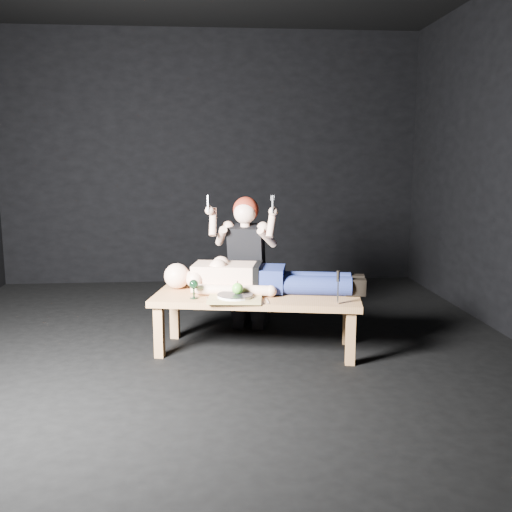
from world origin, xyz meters
The scene contains 13 objects.
ground centered at (0.00, 0.00, 0.00)m, with size 5.00×5.00×0.00m, color black.
back_wall centered at (0.00, 2.50, 1.50)m, with size 5.00×5.00×0.00m, color black.
table centered at (0.33, -0.15, 0.23)m, with size 1.60×0.60×0.45m, color #A97348.
lying_man centered at (0.41, -0.02, 0.58)m, with size 1.61×0.49×0.27m, color beige, non-canonical shape.
kneeling_woman centered at (0.31, 0.41, 0.61)m, with size 0.65×0.73×1.22m, color black, non-canonical shape.
serving_tray centered at (0.16, -0.30, 0.46)m, with size 0.40×0.29×0.02m, color #A88E4F.
plate centered at (0.16, -0.30, 0.48)m, with size 0.27×0.27×0.02m, color white.
apple centered at (0.18, -0.29, 0.54)m, with size 0.09×0.09×0.09m, color green.
goblet centered at (-0.15, -0.22, 0.52)m, with size 0.07×0.07×0.15m, color black, non-canonical shape.
fork_flat centered at (-0.04, -0.28, 0.45)m, with size 0.01×0.17×0.01m, color #B2B2B7.
knife_flat centered at (0.40, -0.35, 0.45)m, with size 0.01×0.17×0.01m, color #B2B2B7.
spoon_flat centered at (0.29, -0.26, 0.45)m, with size 0.01×0.17×0.01m, color #B2B2B7.
carving_knife centered at (0.91, -0.47, 0.57)m, with size 0.03×0.04×0.25m, color #B2B2B7, non-canonical shape.
Camera 1 is at (-0.02, -4.45, 1.50)m, focal length 39.92 mm.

